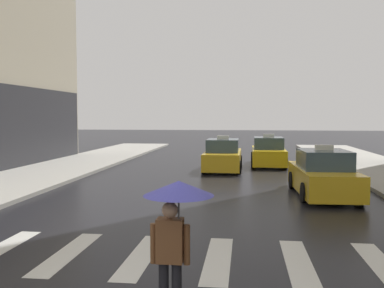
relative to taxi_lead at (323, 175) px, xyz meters
The scene contains 5 objects.
crosswalk_markings 8.22m from the taxi_lead, 119.46° to the right, with size 11.30×2.80×0.01m.
taxi_lead is the anchor object (origin of this frame).
taxi_second 7.71m from the taxi_lead, 120.14° to the left, with size 1.97×4.56×1.80m.
taxi_third 9.14m from the taxi_lead, 98.94° to the left, with size 1.96×4.56×1.80m.
pedestrian_with_umbrella 10.42m from the taxi_lead, 110.74° to the right, with size 0.96×0.96×1.94m.
Camera 1 is at (1.27, -5.16, 2.81)m, focal length 39.66 mm.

